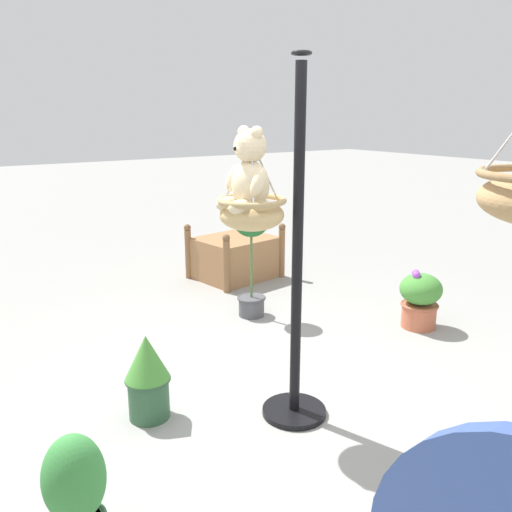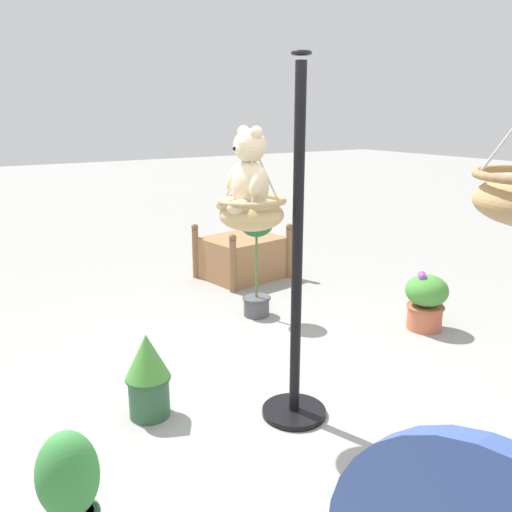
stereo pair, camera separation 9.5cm
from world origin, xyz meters
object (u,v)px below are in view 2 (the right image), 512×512
object	(u,v)px
teddy_bear	(248,176)
potted_plant_flowering_red	(256,252)
potted_plant_bushy_green	(148,374)
wooden_planter_box	(242,256)
hanging_basket_with_teddy	(251,212)
potted_plant_fern_front	(70,492)
potted_plant_tall_leafy	(426,300)
display_pole_central	(296,316)

from	to	relation	value
teddy_bear	potted_plant_flowering_red	xyz separation A→B (m)	(1.56, -1.06, -0.97)
potted_plant_bushy_green	wooden_planter_box	bearing A→B (deg)	-42.37
hanging_basket_with_teddy	wooden_planter_box	world-z (taller)	hanging_basket_with_teddy
wooden_planter_box	potted_plant_fern_front	distance (m)	4.45
teddy_bear	wooden_planter_box	distance (m)	3.49
hanging_basket_with_teddy	wooden_planter_box	size ratio (longest dim) A/B	0.51
wooden_planter_box	potted_plant_tall_leafy	bearing A→B (deg)	-165.41
potted_plant_bushy_green	display_pole_central	bearing A→B (deg)	-121.84
display_pole_central	potted_plant_bushy_green	world-z (taller)	display_pole_central
display_pole_central	potted_plant_bushy_green	bearing A→B (deg)	58.16
potted_plant_fern_front	potted_plant_tall_leafy	xyz separation A→B (m)	(0.97, -3.55, -0.05)
potted_plant_tall_leafy	potted_plant_bushy_green	world-z (taller)	potted_plant_bushy_green
potted_plant_fern_front	potted_plant_flowering_red	distance (m)	3.21
hanging_basket_with_teddy	potted_plant_tall_leafy	world-z (taller)	hanging_basket_with_teddy
display_pole_central	wooden_planter_box	size ratio (longest dim) A/B	2.18
potted_plant_fern_front	potted_plant_bushy_green	world-z (taller)	potted_plant_fern_front
potted_plant_fern_front	wooden_planter_box	bearing A→B (deg)	-41.21
hanging_basket_with_teddy	potted_plant_fern_front	size ratio (longest dim) A/B	0.84
display_pole_central	potted_plant_bushy_green	distance (m)	1.08
hanging_basket_with_teddy	potted_plant_bushy_green	bearing A→B (deg)	57.80
potted_plant_flowering_red	potted_plant_tall_leafy	size ratio (longest dim) A/B	1.94
potted_plant_flowering_red	potted_plant_bushy_green	size ratio (longest dim) A/B	1.87
hanging_basket_with_teddy	wooden_planter_box	xyz separation A→B (m)	(2.77, -1.59, -1.14)
wooden_planter_box	potted_plant_flowering_red	world-z (taller)	potted_plant_flowering_red
potted_plant_fern_front	display_pole_central	bearing A→B (deg)	-74.98
wooden_planter_box	potted_plant_tall_leafy	distance (m)	2.45
wooden_planter_box	hanging_basket_with_teddy	bearing A→B (deg)	150.15
display_pole_central	teddy_bear	size ratio (longest dim) A/B	4.56
hanging_basket_with_teddy	teddy_bear	distance (m)	0.23
teddy_bear	wooden_planter_box	size ratio (longest dim) A/B	0.48
teddy_bear	potted_plant_tall_leafy	bearing A→B (deg)	-79.92
display_pole_central	potted_plant_tall_leafy	distance (m)	2.08
teddy_bear	potted_plant_bushy_green	bearing A→B (deg)	56.72
teddy_bear	potted_plant_fern_front	size ratio (longest dim) A/B	0.80
display_pole_central	wooden_planter_box	distance (m)	3.24
hanging_basket_with_teddy	wooden_planter_box	bearing A→B (deg)	-29.85
hanging_basket_with_teddy	potted_plant_flowering_red	world-z (taller)	hanging_basket_with_teddy
teddy_bear	potted_plant_flowering_red	world-z (taller)	teddy_bear
display_pole_central	potted_plant_tall_leafy	size ratio (longest dim) A/B	4.10
teddy_bear	potted_plant_tall_leafy	size ratio (longest dim) A/B	0.90
teddy_bear	potted_plant_bushy_green	xyz separation A→B (m)	(0.37, 0.57, -1.34)
wooden_planter_box	potted_plant_bushy_green	bearing A→B (deg)	137.63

